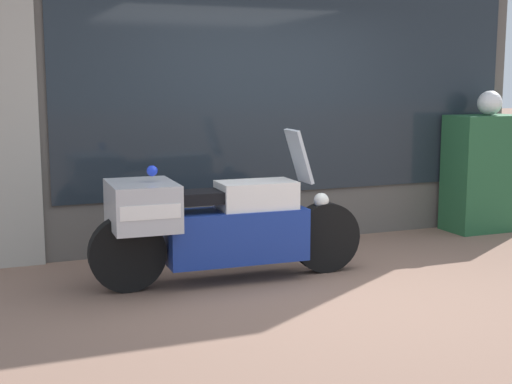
{
  "coord_description": "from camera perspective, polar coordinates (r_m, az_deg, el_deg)",
  "views": [
    {
      "loc": [
        -2.77,
        -5.07,
        1.73
      ],
      "look_at": [
        -0.3,
        1.08,
        0.68
      ],
      "focal_mm": 50.0,
      "sensor_mm": 36.0,
      "label": 1
    }
  ],
  "objects": [
    {
      "name": "shop_building",
      "position": [
        7.44,
        -3.78,
        10.2
      ],
      "size": [
        6.35,
        0.55,
        3.77
      ],
      "color": "#56514C",
      "rests_on": "ground"
    },
    {
      "name": "paramedic_motorcycle",
      "position": [
        6.07,
        -3.59,
        -2.44
      ],
      "size": [
        2.43,
        0.71,
        1.3
      ],
      "rotation": [
        0.0,
        0.0,
        -0.03
      ],
      "color": "black",
      "rests_on": "ground"
    },
    {
      "name": "white_helmet",
      "position": [
        8.54,
        18.2,
        6.79
      ],
      "size": [
        0.28,
        0.28,
        0.28
      ],
      "primitive_type": "sphere",
      "color": "white",
      "rests_on": "utility_cabinet"
    },
    {
      "name": "window_display",
      "position": [
        7.89,
        2.3,
        -0.39
      ],
      "size": [
        4.9,
        0.3,
        1.84
      ],
      "color": "slate",
      "rests_on": "ground"
    },
    {
      "name": "utility_cabinet",
      "position": [
        8.6,
        17.72,
        1.44
      ],
      "size": [
        0.84,
        0.5,
        1.33
      ],
      "primitive_type": "cube",
      "color": "#235633",
      "rests_on": "ground"
    },
    {
      "name": "ground_plane",
      "position": [
        6.03,
        6.5,
        -7.74
      ],
      "size": [
        60.0,
        60.0,
        0.0
      ],
      "primitive_type": "plane",
      "color": "#7A5B4C"
    }
  ]
}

